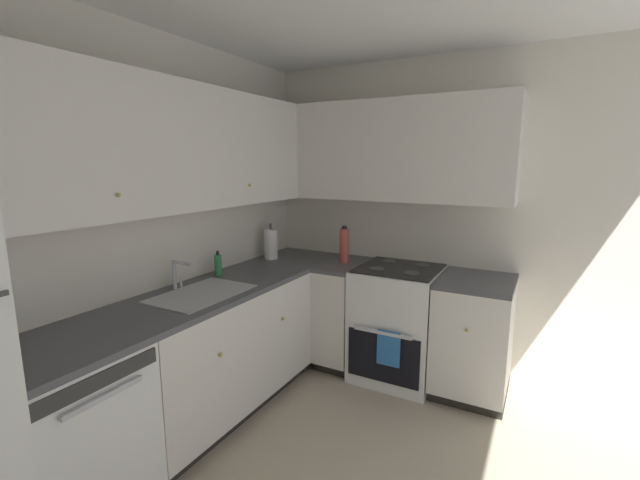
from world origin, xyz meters
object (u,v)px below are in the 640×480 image
soap_bottle (218,265)px  oil_bottle (344,245)px  oven_range (398,322)px  dishwasher (67,438)px  paper_towel_roll (271,244)px

soap_bottle → oil_bottle: bearing=-38.1°
oven_range → soap_bottle: (-0.82, 1.09, 0.51)m
soap_bottle → oil_bottle: 1.02m
dishwasher → oil_bottle: bearing=-12.2°
dishwasher → soap_bottle: size_ratio=4.62×
paper_towel_roll → oven_range: bearing=-80.1°
oven_range → paper_towel_roll: size_ratio=3.28×
dishwasher → paper_towel_roll: 1.98m
dishwasher → paper_towel_roll: paper_towel_roll is taller
oven_range → paper_towel_roll: 1.23m
paper_towel_roll → oil_bottle: 0.63m
dishwasher → oil_bottle: (2.06, -0.45, 0.60)m
soap_bottle → oil_bottle: (0.80, -0.63, 0.06)m
dishwasher → oven_range: bearing=-23.8°
soap_bottle → paper_towel_roll: paper_towel_roll is taller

